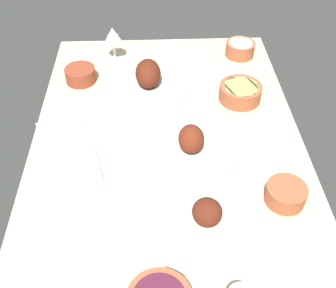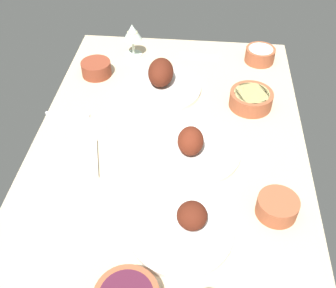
# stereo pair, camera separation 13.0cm
# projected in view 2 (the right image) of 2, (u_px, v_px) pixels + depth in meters

# --- Properties ---
(dining_table) EXTENTS (1.40, 0.90, 0.04)m
(dining_table) POSITION_uv_depth(u_px,v_px,m) (168.00, 153.00, 1.33)
(dining_table) COLOR #C6B28E
(dining_table) RESTS_ON ground
(plate_near_viewer) EXTENTS (0.28, 0.28, 0.10)m
(plate_near_viewer) POSITION_uv_depth(u_px,v_px,m) (195.00, 148.00, 1.28)
(plate_near_viewer) COLOR silver
(plate_near_viewer) RESTS_ON dining_table
(plate_center_main) EXTENTS (0.30, 0.30, 0.11)m
(plate_center_main) POSITION_uv_depth(u_px,v_px,m) (161.00, 81.00, 1.53)
(plate_center_main) COLOR silver
(plate_center_main) RESTS_ON dining_table
(plate_far_side) EXTENTS (0.28, 0.28, 0.08)m
(plate_far_side) POSITION_uv_depth(u_px,v_px,m) (184.00, 226.00, 1.07)
(plate_far_side) COLOR silver
(plate_far_side) RESTS_ON dining_table
(bowl_potatoes) EXTENTS (0.15, 0.15, 0.06)m
(bowl_potatoes) POSITION_uv_depth(u_px,v_px,m) (251.00, 99.00, 1.45)
(bowl_potatoes) COLOR #A35133
(bowl_potatoes) RESTS_ON dining_table
(bowl_pasta) EXTENTS (0.12, 0.12, 0.06)m
(bowl_pasta) POSITION_uv_depth(u_px,v_px,m) (96.00, 68.00, 1.60)
(bowl_pasta) COLOR brown
(bowl_pasta) RESTS_ON dining_table
(bowl_sauce) EXTENTS (0.12, 0.12, 0.06)m
(bowl_sauce) POSITION_uv_depth(u_px,v_px,m) (277.00, 206.00, 1.11)
(bowl_sauce) COLOR #A35133
(bowl_sauce) RESTS_ON dining_table
(bowl_cream) EXTENTS (0.12, 0.12, 0.06)m
(bowl_cream) POSITION_uv_depth(u_px,v_px,m) (260.00, 55.00, 1.67)
(bowl_cream) COLOR #A35133
(bowl_cream) RESTS_ON dining_table
(wine_glass) EXTENTS (0.08, 0.08, 0.14)m
(wine_glass) POSITION_uv_depth(u_px,v_px,m) (132.00, 34.00, 1.66)
(wine_glass) COLOR silver
(wine_glass) RESTS_ON dining_table
(folded_napkin) EXTENTS (0.19, 0.15, 0.01)m
(folded_napkin) POSITION_uv_depth(u_px,v_px,m) (79.00, 160.00, 1.27)
(folded_napkin) COLOR white
(folded_napkin) RESTS_ON dining_table
(fork_loose) EXTENTS (0.02, 0.16, 0.01)m
(fork_loose) POSITION_uv_depth(u_px,v_px,m) (200.00, 55.00, 1.71)
(fork_loose) COLOR silver
(fork_loose) RESTS_ON dining_table
(spoon_loose) EXTENTS (0.01, 0.16, 0.01)m
(spoon_loose) POSITION_uv_depth(u_px,v_px,m) (68.00, 114.00, 1.43)
(spoon_loose) COLOR silver
(spoon_loose) RESTS_ON dining_table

